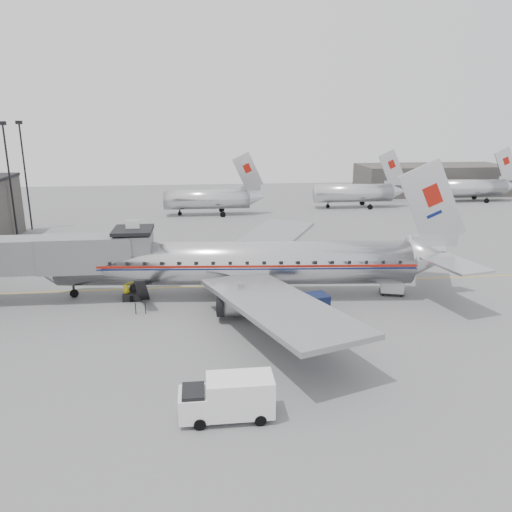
# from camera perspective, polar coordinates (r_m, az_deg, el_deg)

# --- Properties ---
(ground) EXTENTS (160.00, 160.00, 0.00)m
(ground) POSITION_cam_1_polar(r_m,az_deg,el_deg) (43.12, -2.02, -5.97)
(ground) COLOR slate
(ground) RESTS_ON ground
(hangar) EXTENTS (30.00, 12.00, 6.00)m
(hangar) POSITION_cam_1_polar(r_m,az_deg,el_deg) (111.57, 19.38, 8.26)
(hangar) COLOR #3D3B37
(hangar) RESTS_ON ground
(apron_line) EXTENTS (60.00, 0.15, 0.01)m
(apron_line) POSITION_cam_1_polar(r_m,az_deg,el_deg) (48.99, 0.95, -3.23)
(apron_line) COLOR gold
(apron_line) RESTS_ON ground
(jet_bridge) EXTENTS (21.00, 6.20, 7.10)m
(jet_bridge) POSITION_cam_1_polar(r_m,az_deg,el_deg) (47.23, -23.03, 0.04)
(jet_bridge) COLOR #5D6062
(jet_bridge) RESTS_ON ground
(distant_aircraft_near) EXTENTS (16.39, 3.20, 10.26)m
(distant_aircraft_near) POSITION_cam_1_polar(r_m,az_deg,el_deg) (83.00, -5.50, 6.56)
(distant_aircraft_near) COLOR silver
(distant_aircraft_near) RESTS_ON ground
(distant_aircraft_mid) EXTENTS (16.39, 3.20, 10.26)m
(distant_aircraft_mid) POSITION_cam_1_polar(r_m,az_deg,el_deg) (91.07, 11.17, 7.16)
(distant_aircraft_mid) COLOR silver
(distant_aircraft_mid) RESTS_ON ground
(distant_aircraft_far) EXTENTS (16.39, 3.20, 10.26)m
(distant_aircraft_far) POSITION_cam_1_polar(r_m,az_deg,el_deg) (104.28, 23.30, 7.25)
(distant_aircraft_far) COLOR silver
(distant_aircraft_far) RESTS_ON ground
(airliner) EXTENTS (39.53, 36.49, 12.50)m
(airliner) POSITION_cam_1_polar(r_m,az_deg,el_deg) (44.90, -1.34, -0.82)
(airliner) COLOR silver
(airliner) RESTS_ON ground
(service_van) EXTENTS (5.14, 2.09, 2.41)m
(service_van) POSITION_cam_1_polar(r_m,az_deg,el_deg) (28.13, -3.24, -15.81)
(service_van) COLOR white
(service_van) RESTS_ON ground
(baggage_cart_navy) EXTENTS (2.72, 2.28, 1.87)m
(baggage_cart_navy) POSITION_cam_1_polar(r_m,az_deg,el_deg) (41.35, 6.59, -5.57)
(baggage_cart_navy) COLOR #0E173A
(baggage_cart_navy) RESTS_ON ground
(baggage_cart_white) EXTENTS (2.53, 2.20, 1.68)m
(baggage_cart_white) POSITION_cam_1_polar(r_m,az_deg,el_deg) (47.81, 15.29, -3.18)
(baggage_cart_white) COLOR silver
(baggage_cart_white) RESTS_ON ground
(ramp_worker) EXTENTS (0.86, 0.77, 1.98)m
(ramp_worker) POSITION_cam_1_polar(r_m,az_deg,el_deg) (46.00, -14.56, -3.75)
(ramp_worker) COLOR yellow
(ramp_worker) RESTS_ON ground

